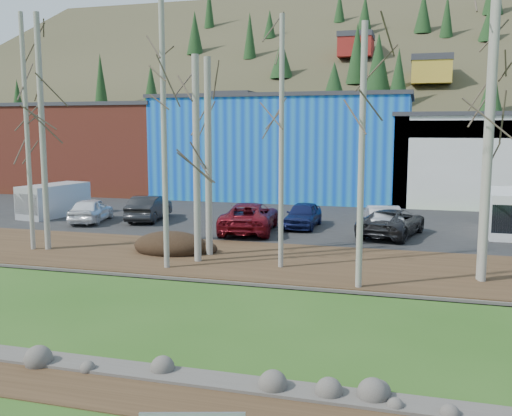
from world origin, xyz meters
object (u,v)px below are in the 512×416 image
(car_0, at_px, (91,210))
(van_white, at_px, (508,213))
(car_1, at_px, (149,208))
(car_4, at_px, (382,219))
(car_2, at_px, (250,217))
(car_5, at_px, (392,222))
(car_3, at_px, (303,215))
(van_grey, at_px, (52,200))

(car_0, distance_m, van_white, 23.29)
(car_1, relative_size, car_4, 0.99)
(car_1, relative_size, car_2, 0.80)
(car_5, bearing_deg, car_2, 20.75)
(van_white, bearing_deg, car_2, -167.03)
(car_3, relative_size, car_4, 0.89)
(car_1, distance_m, van_grey, 6.63)
(van_white, height_order, van_grey, van_white)
(car_1, xyz_separation_m, car_2, (6.92, -2.03, 0.04))
(car_0, relative_size, car_5, 0.81)
(car_1, xyz_separation_m, van_white, (20.13, 0.90, 0.38))
(car_1, distance_m, car_4, 13.82)
(car_3, relative_size, van_grey, 0.85)
(car_2, distance_m, car_4, 7.03)
(car_4, height_order, car_5, car_4)
(car_1, height_order, car_4, car_4)
(car_4, relative_size, car_5, 0.88)
(car_1, distance_m, car_3, 9.42)
(car_5, bearing_deg, car_4, -31.36)
(car_0, distance_m, car_5, 17.37)
(car_0, xyz_separation_m, car_3, (12.46, 1.62, -0.02))
(car_1, xyz_separation_m, car_5, (14.33, -1.18, -0.03))
(car_2, bearing_deg, car_5, 179.01)
(car_1, height_order, car_5, car_1)
(van_grey, bearing_deg, car_0, -11.09)
(car_0, height_order, van_grey, van_grey)
(car_3, bearing_deg, car_1, -178.77)
(car_3, relative_size, van_white, 0.79)
(car_1, height_order, car_3, car_1)
(car_2, height_order, van_white, van_white)
(car_0, xyz_separation_m, van_grey, (-3.58, 1.31, 0.28))
(car_2, bearing_deg, van_white, -175.03)
(car_3, xyz_separation_m, car_5, (4.91, -1.28, 0.03))
(car_0, bearing_deg, van_white, 172.82)
(car_2, height_order, van_grey, van_grey)
(car_1, xyz_separation_m, car_4, (13.80, -0.64, 0.01))
(car_3, height_order, van_white, van_white)
(car_0, height_order, car_4, car_4)
(car_0, distance_m, car_3, 12.56)
(car_5, relative_size, van_white, 1.01)
(car_1, bearing_deg, car_3, 172.01)
(car_0, xyz_separation_m, car_5, (17.37, 0.34, 0.01))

